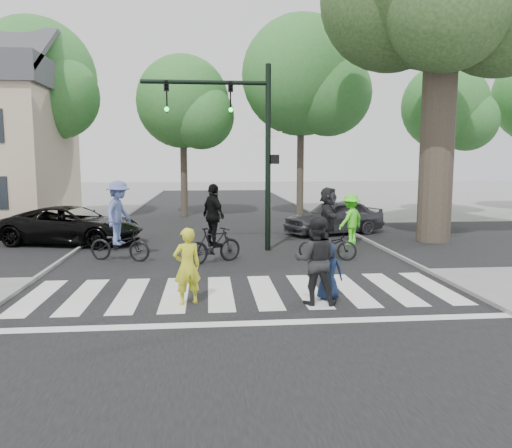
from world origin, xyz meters
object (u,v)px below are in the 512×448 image
at_px(cyclist_mid, 214,231).
at_px(traffic_signal, 242,131).
at_px(pedestrian_woman, 187,266).
at_px(cyclist_right, 328,228).
at_px(cyclist_left, 119,226).
at_px(pedestrian_child, 328,271).
at_px(car_grey, 334,217).
at_px(pedestrian_adult, 316,260).
at_px(car_suv, 73,225).

bearing_deg(cyclist_mid, traffic_signal, 63.24).
bearing_deg(pedestrian_woman, cyclist_right, -154.03).
distance_m(cyclist_mid, cyclist_right, 3.39).
bearing_deg(cyclist_left, pedestrian_child, -42.25).
bearing_deg(pedestrian_woman, pedestrian_child, 160.51).
relative_size(pedestrian_woman, cyclist_mid, 0.70).
bearing_deg(car_grey, traffic_signal, -68.70).
bearing_deg(car_grey, pedestrian_woman, -49.72).
relative_size(traffic_signal, pedestrian_woman, 3.74).
distance_m(pedestrian_adult, car_suv, 10.77).
distance_m(traffic_signal, pedestrian_child, 6.94).
xyz_separation_m(pedestrian_adult, car_suv, (-6.98, 8.19, -0.24)).
relative_size(traffic_signal, pedestrian_adult, 3.26).
relative_size(cyclist_left, car_grey, 0.58).
distance_m(traffic_signal, cyclist_right, 4.19).
bearing_deg(pedestrian_child, cyclist_mid, -46.73).
bearing_deg(pedestrian_adult, pedestrian_child, -128.91).
height_order(pedestrian_woman, cyclist_left, cyclist_left).
bearing_deg(pedestrian_child, traffic_signal, -63.61).
height_order(traffic_signal, pedestrian_child, traffic_signal).
distance_m(pedestrian_woman, cyclist_right, 5.85).
xyz_separation_m(pedestrian_child, pedestrian_adult, (-0.34, -0.30, 0.30)).
distance_m(cyclist_right, car_suv, 9.11).
bearing_deg(car_suv, traffic_signal, -93.42).
relative_size(cyclist_mid, cyclist_right, 1.05).
bearing_deg(cyclist_mid, pedestrian_woman, -98.22).
distance_m(cyclist_mid, car_suv, 6.25).
xyz_separation_m(pedestrian_adult, cyclist_right, (1.35, 4.50, 0.05)).
relative_size(pedestrian_child, cyclist_left, 0.52).
relative_size(cyclist_left, car_suv, 0.49).
bearing_deg(cyclist_right, traffic_signal, 144.20).
bearing_deg(cyclist_right, cyclist_left, 175.48).
xyz_separation_m(pedestrian_woman, cyclist_right, (3.99, 4.27, 0.17)).
bearing_deg(car_suv, pedestrian_woman, -136.62).
relative_size(pedestrian_child, car_grey, 0.30).
xyz_separation_m(pedestrian_adult, car_grey, (2.86, 9.66, -0.22)).
height_order(pedestrian_woman, pedestrian_child, pedestrian_woman).
relative_size(cyclist_mid, car_suv, 0.47).
height_order(cyclist_left, cyclist_right, cyclist_left).
height_order(pedestrian_child, car_grey, car_grey).
bearing_deg(car_grey, pedestrian_child, -34.55).
distance_m(pedestrian_woman, pedestrian_child, 2.99).
height_order(cyclist_left, cyclist_mid, cyclist_left).
bearing_deg(car_suv, cyclist_left, -131.17).
height_order(car_suv, car_grey, car_grey).
height_order(cyclist_mid, cyclist_right, cyclist_mid).
distance_m(pedestrian_woman, cyclist_mid, 4.19).
bearing_deg(cyclist_mid, car_suv, 142.22).
bearing_deg(pedestrian_adult, cyclist_right, -97.25).
height_order(pedestrian_adult, cyclist_mid, cyclist_mid).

